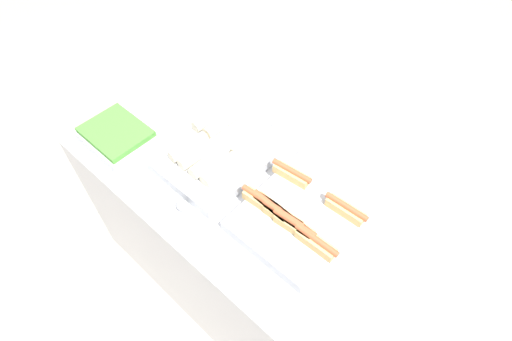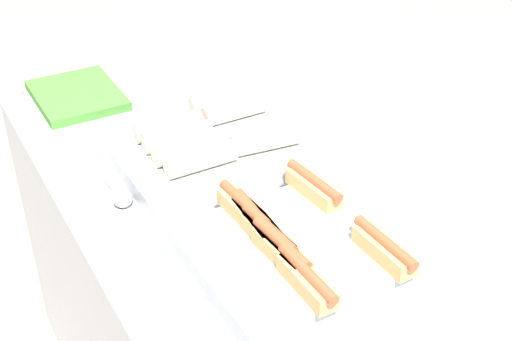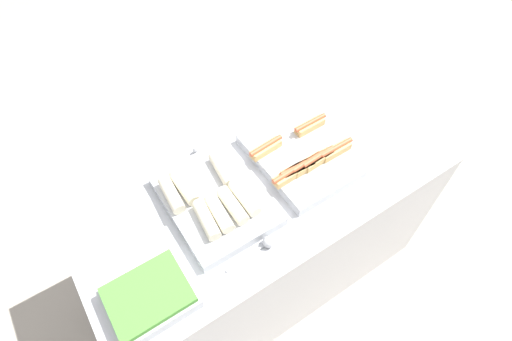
# 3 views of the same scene
# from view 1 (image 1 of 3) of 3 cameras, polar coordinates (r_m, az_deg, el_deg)

# --- Properties ---
(ground_plane) EXTENTS (12.00, 12.00, 0.00)m
(ground_plane) POSITION_cam_1_polar(r_m,az_deg,el_deg) (2.31, 0.51, -15.25)
(ground_plane) COLOR #ADA393
(counter) EXTENTS (1.63, 0.81, 0.86)m
(counter) POSITION_cam_1_polar(r_m,az_deg,el_deg) (1.93, 0.59, -10.05)
(counter) COLOR #B7BABF
(counter) RESTS_ON ground_plane
(tray_hotdogs) EXTENTS (0.41, 0.48, 0.10)m
(tray_hotdogs) POSITION_cam_1_polar(r_m,az_deg,el_deg) (1.47, 6.40, -5.90)
(tray_hotdogs) COLOR #B7BABF
(tray_hotdogs) RESTS_ON counter
(tray_wraps) EXTENTS (0.37, 0.49, 0.10)m
(tray_wraps) POSITION_cam_1_polar(r_m,az_deg,el_deg) (1.64, -5.32, 2.68)
(tray_wraps) COLOR #B7BABF
(tray_wraps) RESTS_ON counter
(tray_side_front) EXTENTS (0.29, 0.23, 0.07)m
(tray_side_front) POSITION_cam_1_polar(r_m,az_deg,el_deg) (1.79, -19.19, 4.65)
(tray_side_front) COLOR #B7BABF
(tray_side_front) RESTS_ON counter
(serving_spoon_near) EXTENTS (0.21, 0.05, 0.05)m
(serving_spoon_near) POSITION_cam_1_polar(r_m,az_deg,el_deg) (1.52, -10.90, -4.61)
(serving_spoon_near) COLOR #B2B5BA
(serving_spoon_near) RESTS_ON counter
(serving_spoon_far) EXTENTS (0.20, 0.05, 0.05)m
(serving_spoon_far) POSITION_cam_1_polar(r_m,az_deg,el_deg) (1.76, 2.47, 6.34)
(serving_spoon_far) COLOR #B2B5BA
(serving_spoon_far) RESTS_ON counter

